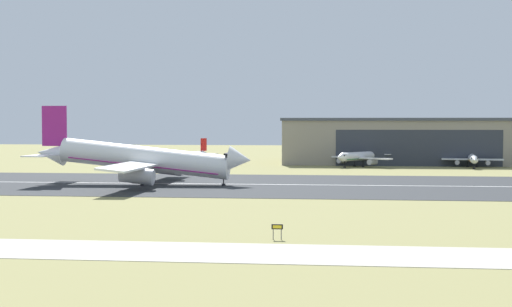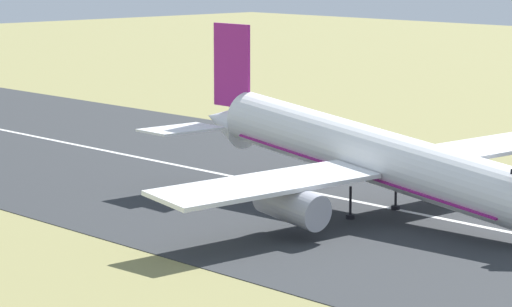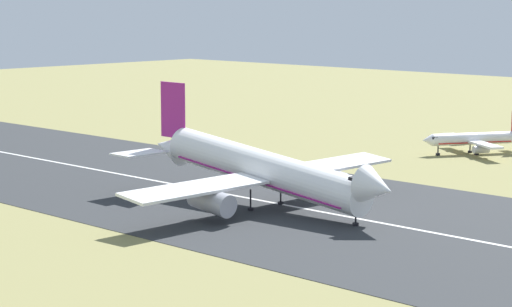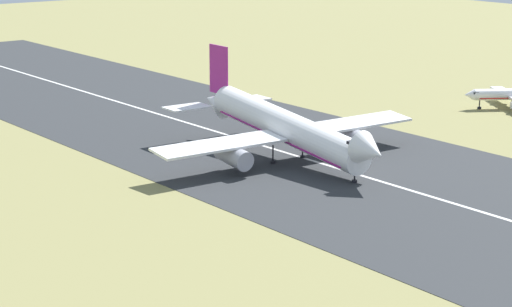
# 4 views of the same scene
# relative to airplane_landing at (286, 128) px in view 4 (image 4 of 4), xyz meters

# --- Properties ---
(ground_plane) EXTENTS (601.82, 601.82, 0.00)m
(ground_plane) POSITION_rel_airplane_landing_xyz_m (9.89, -47.79, -5.47)
(ground_plane) COLOR olive
(runway_strip) EXTENTS (361.82, 55.37, 0.06)m
(runway_strip) POSITION_rel_airplane_landing_xyz_m (9.89, 3.12, -5.44)
(runway_strip) COLOR #2B2D30
(runway_strip) RESTS_ON ground_plane
(runway_centreline) EXTENTS (325.64, 0.70, 0.01)m
(runway_centreline) POSITION_rel_airplane_landing_xyz_m (9.89, 3.12, -5.41)
(runway_centreline) COLOR silver
(runway_centreline) RESTS_ON runway_strip
(airplane_landing) EXTENTS (47.78, 50.17, 16.97)m
(airplane_landing) POSITION_rel_airplane_landing_xyz_m (0.00, 0.00, 0.00)
(airplane_landing) COLOR white
(airplane_landing) RESTS_ON ground_plane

